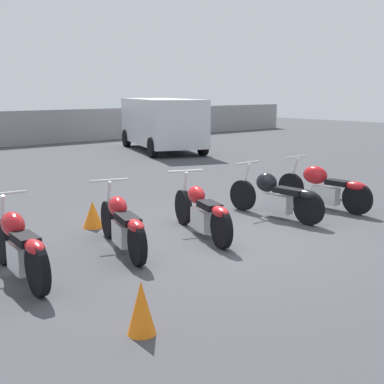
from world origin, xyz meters
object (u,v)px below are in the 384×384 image
Objects in this scene: motorcycle_slot_0 at (19,246)px; parked_van at (162,122)px; traffic_cone_near at (93,214)px; motorcycle_slot_1 at (123,224)px; traffic_cone_far at (141,308)px; motorcycle_slot_2 at (202,212)px; motorcycle_slot_4 at (324,187)px; motorcycle_slot_3 at (276,196)px.

motorcycle_slot_0 is 14.24m from parked_van.
motorcycle_slot_0 reaches higher than traffic_cone_near.
parked_van reaches higher than motorcycle_slot_0.
motorcycle_slot_1 is 3.73× the size of traffic_cone_far.
motorcycle_slot_1 reaches higher than traffic_cone_near.
motorcycle_slot_2 is (1.41, -0.15, -0.01)m from motorcycle_slot_1.
motorcycle_slot_2 reaches higher than traffic_cone_far.
motorcycle_slot_0 reaches higher than motorcycle_slot_4.
motorcycle_slot_4 reaches higher than motorcycle_slot_3.
motorcycle_slot_3 is at bearing 25.93° from traffic_cone_far.
motorcycle_slot_0 is 0.96× the size of motorcycle_slot_2.
traffic_cone_near is at bearing 65.47° from traffic_cone_far.
traffic_cone_near is at bearing 150.54° from motorcycle_slot_3.
motorcycle_slot_4 reaches higher than motorcycle_slot_2.
motorcycle_slot_3 is 11.31m from parked_van.
motorcycle_slot_3 is 0.99× the size of motorcycle_slot_4.
traffic_cone_far is (-1.37, -2.35, -0.13)m from motorcycle_slot_1.
motorcycle_slot_4 reaches higher than motorcycle_slot_1.
motorcycle_slot_0 is 4.85m from motorcycle_slot_3.
motorcycle_slot_4 is 4.76× the size of traffic_cone_near.
motorcycle_slot_3 is (3.25, -0.11, 0.01)m from motorcycle_slot_1.
motorcycle_slot_3 is 4.01× the size of traffic_cone_far.
traffic_cone_near is (-8.06, -8.46, -0.88)m from parked_van.
motorcycle_slot_0 is 3.75× the size of traffic_cone_far.
traffic_cone_near is at bearing -112.65° from parked_van.
motorcycle_slot_2 reaches higher than traffic_cone_near.
traffic_cone_near is (0.37, 1.46, -0.17)m from motorcycle_slot_1.
traffic_cone_far is (-1.74, -3.82, 0.04)m from traffic_cone_near.
motorcycle_slot_0 is at bearing 179.74° from motorcycle_slot_3.
traffic_cone_near is 0.85× the size of traffic_cone_far.
motorcycle_slot_1 is 0.96× the size of motorcycle_slot_2.
motorcycle_slot_2 is 1.84m from motorcycle_slot_3.
motorcycle_slot_2 is 3.16m from motorcycle_slot_4.
motorcycle_slot_4 reaches higher than traffic_cone_near.
motorcycle_slot_0 reaches higher than motorcycle_slot_1.
motorcycle_slot_2 is at bearing 6.38° from motorcycle_slot_0.
motorcycle_slot_1 reaches higher than traffic_cone_far.
traffic_cone_near is (1.98, 1.61, -0.20)m from motorcycle_slot_0.
parked_van is 15.73m from traffic_cone_far.
traffic_cone_far is (-5.94, -2.16, -0.16)m from motorcycle_slot_4.
motorcycle_slot_3 is 3.28m from traffic_cone_near.
motorcycle_slot_1 is 4.58m from motorcycle_slot_4.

